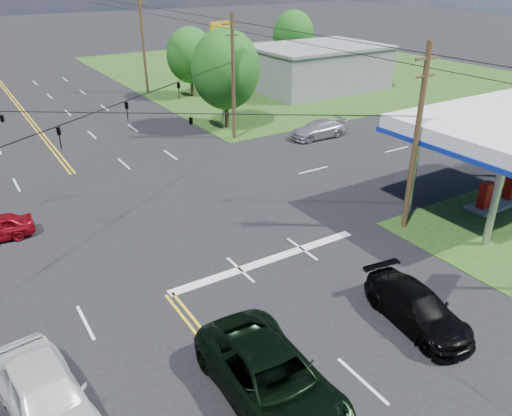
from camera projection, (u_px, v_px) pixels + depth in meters
ground at (110, 221)px, 27.14m from camera, size 280.00×280.00×0.00m
grass_ne at (290, 68)px, 68.29m from camera, size 46.00×48.00×0.03m
stop_bar at (268, 261)px, 23.45m from camera, size 10.00×0.50×0.02m
retail_ne at (316, 68)px, 55.80m from camera, size 14.00×10.00×4.40m
pole_se at (416, 138)px, 24.38m from camera, size 1.60×0.28×9.50m
pole_ne at (233, 76)px, 38.08m from camera, size 1.60×0.28×9.50m
pole_right_far at (143, 44)px, 52.43m from camera, size 1.60×0.28×10.00m
span_wire_signals at (95, 113)px, 24.52m from camera, size 26.00×18.00×1.13m
power_lines at (99, 64)px, 21.86m from camera, size 26.04×100.00×0.64m
tree_right_a at (226, 69)px, 40.87m from camera, size 5.70×5.70×8.18m
tree_right_b at (190, 55)px, 51.48m from camera, size 4.94×4.94×7.09m
tree_far_r at (293, 35)px, 64.31m from camera, size 5.32×5.32×7.63m
pickup_dkgreen at (272, 379)px, 15.55m from camera, size 3.21×6.46×1.76m
suv_black at (417, 308)px, 19.06m from camera, size 2.63×5.13×1.43m
pickup_white at (45, 396)px, 14.91m from camera, size 2.77×5.55×1.82m
sedan_far at (318, 129)px, 40.04m from camera, size 4.83×2.07×1.39m
polesign_ne at (221, 44)px, 41.59m from camera, size 2.32×0.81×8.47m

